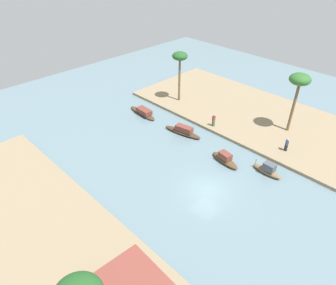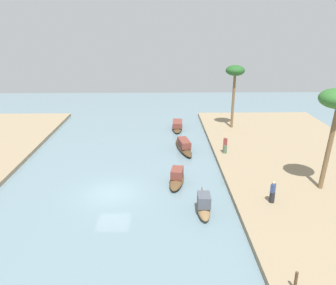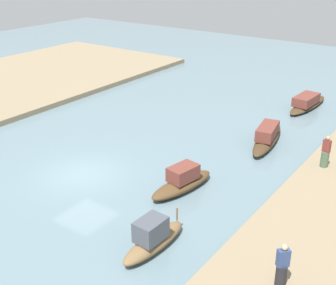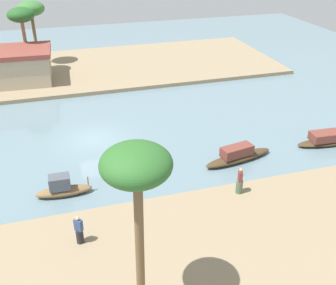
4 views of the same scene
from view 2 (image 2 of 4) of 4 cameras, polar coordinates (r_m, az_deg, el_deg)
name	(u,v)px [view 2 (image 2 of 4)]	position (r m, az deg, el deg)	size (l,w,h in m)	color
river_water	(112,193)	(25.07, -9.64, -8.59)	(76.45, 76.45, 0.00)	slate
riverbank_left	(328,189)	(27.63, 25.91, -7.23)	(44.18, 14.90, 0.36)	#937F60
sampan_downstream_large	(177,178)	(26.04, 1.55, -6.12)	(3.82, 1.67, 1.19)	brown
sampan_near_left_bank	(204,205)	(22.37, 6.15, -10.68)	(3.27, 0.98, 1.33)	brown
sampan_midstream	(184,146)	(32.69, 2.72, -0.62)	(5.21, 1.96, 1.14)	#47331E
sampan_upstream_small	(178,125)	(39.57, 1.65, 2.97)	(5.22, 1.49, 0.99)	#47331E
person_on_near_bank	(225,146)	(31.34, 9.80, -0.67)	(0.46, 0.46, 1.64)	#4C664C
person_by_mooring	(272,193)	(23.61, 17.55, -8.36)	(0.51, 0.51, 1.57)	#232328
mooring_post	(296,281)	(17.19, 21.15, -21.32)	(0.14, 0.14, 0.96)	#4C3823
palm_tree_left_far	(235,74)	(38.32, 11.47, 11.56)	(2.12, 2.12, 7.17)	brown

